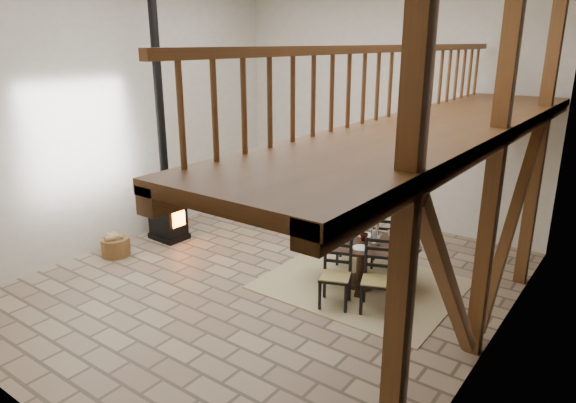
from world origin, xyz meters
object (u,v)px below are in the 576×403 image
Objects in this scene: log_basket at (116,246)px; log_stack at (118,245)px; wood_stove at (166,186)px; dining_table at (362,260)px.

log_basket is 1.24× the size of log_stack.
log_basket is (-0.13, -1.17, -0.93)m from wood_stove.
wood_stove is at bearing 164.50° from dining_table.
log_stack is at bearing 138.31° from log_basket.
wood_stove is 1.46m from log_stack.
dining_table is 4.23m from wood_stove.
dining_table is 4.43× the size of log_basket.
dining_table reaches higher than log_stack.
log_basket is at bearing 179.03° from dining_table.
dining_table is 4.60m from log_basket.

